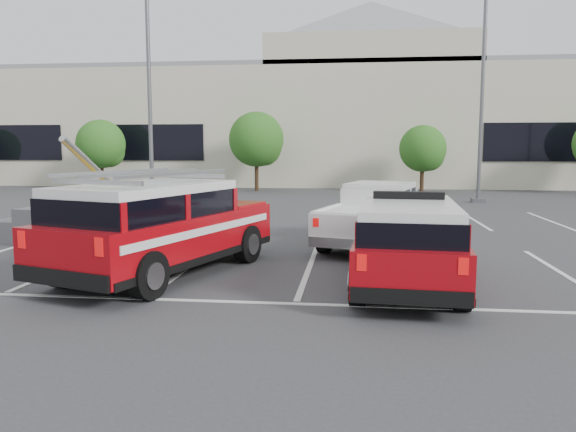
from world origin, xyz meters
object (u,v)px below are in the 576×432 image
Objects in this scene: tree_mid_left at (258,141)px; white_pickup at (376,220)px; tree_left at (103,146)px; utility_rig at (79,219)px; ladder_suv at (160,234)px; light_pole_left at (149,90)px; light_pole_mid at (482,94)px; fire_chief_suv at (408,248)px; convention_building at (344,121)px; tree_mid_right at (424,150)px.

tree_mid_left is 0.84× the size of white_pickup.
tree_left reaches higher than utility_rig.
white_pickup is at bearing 61.90° from ladder_suv.
light_pole_left is (6.91, -10.05, 2.41)m from tree_left.
ladder_suv is 1.61× the size of utility_rig.
light_pole_mid is 20.18m from ladder_suv.
fire_chief_suv is (16.92, -23.35, -2.03)m from tree_left.
tree_mid_left is at bearing 113.01° from ladder_suv.
tree_left is 22.86m from light_pole_mid.
light_pole_left is 15.52m from light_pole_mid.
light_pole_left is 1.71× the size of ladder_suv.
tree_mid_left reaches higher than utility_rig.
tree_left reaches higher than ladder_suv.
utility_rig is (-13.99, -12.76, -4.58)m from light_pole_mid.
light_pole_mid is 2.75× the size of utility_rig.
tree_left is at bearing -180.00° from tree_mid_left.
convention_building is 5.86× the size of light_pole_mid.
tree_mid_right reaches higher than fire_chief_suv.
tree_mid_left is 0.81× the size of ladder_suv.
tree_mid_right is at bearing -0.00° from tree_mid_left.
fire_chief_suv is at bearing -86.84° from convention_building.
tree_mid_left is 10.01m from tree_mid_right.
tree_mid_left is (-5.09, -9.82, -1.68)m from convention_building.
light_pole_left is at bearing 130.98° from fire_chief_suv.
tree_left is 25.95m from ladder_suv.
convention_building is 5.86× the size of light_pole_left.
utility_rig is at bearing -83.43° from light_pole_left.
convention_building is 33.46m from fire_chief_suv.
light_pole_mid reaches higher than tree_mid_right.
light_pole_left is 14.52m from ladder_suv.
fire_chief_suv is 10.09m from utility_rig.
tree_mid_left is at bearing 153.08° from light_pole_mid.
light_pole_mid is (21.91, -6.05, 2.41)m from tree_left.
utility_rig is at bearing -122.72° from tree_mid_right.
fire_chief_suv is at bearing -53.03° from light_pole_left.
tree_mid_right is 0.39× the size of light_pole_mid.
light_pole_mid is at bearing 77.94° from fire_chief_suv.
tree_mid_left is 1.21× the size of tree_mid_right.
ladder_suv is at bearing -120.31° from white_pickup.
tree_left is 20.52m from utility_rig.
light_pole_left is at bearing -165.07° from light_pole_mid.
light_pole_mid reaches higher than tree_left.
utility_rig is at bearing -104.07° from convention_building.
convention_building is at bearing 89.42° from utility_rig.
tree_mid_left reaches higher than ladder_suv.
fire_chief_suv is (10.01, -13.30, -4.45)m from light_pole_left.
tree_left is at bearing 135.67° from ladder_suv.
tree_mid_left is at bearing 97.17° from utility_rig.
tree_left is at bearing 147.76° from white_pickup.
tree_left is at bearing 129.94° from fire_chief_suv.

